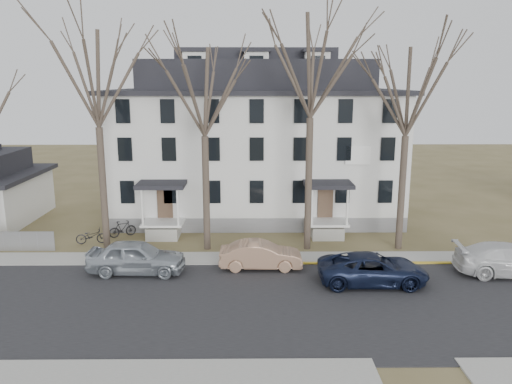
{
  "coord_description": "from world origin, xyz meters",
  "views": [
    {
      "loc": [
        -2.33,
        -18.71,
        9.87
      ],
      "look_at": [
        -2.08,
        9.0,
        3.67
      ],
      "focal_mm": 35.0,
      "sensor_mm": 36.0,
      "label": 1
    }
  ],
  "objects_px": {
    "boarding_house": "(256,143)",
    "bicycle_right": "(122,229)",
    "tree_far_left": "(95,72)",
    "car_silver": "(136,258)",
    "tree_mid_right": "(409,86)",
    "car_navy": "(373,270)",
    "tree_center": "(311,58)",
    "bicycle_left": "(91,237)",
    "tree_mid_left": "(204,86)",
    "car_white": "(511,261)",
    "car_tan": "(261,256)"
  },
  "relations": [
    {
      "from": "boarding_house",
      "to": "bicycle_right",
      "type": "bearing_deg",
      "value": -145.95
    },
    {
      "from": "tree_far_left",
      "to": "car_silver",
      "type": "relative_size",
      "value": 2.71
    },
    {
      "from": "tree_mid_right",
      "to": "car_navy",
      "type": "bearing_deg",
      "value": -117.94
    },
    {
      "from": "tree_far_left",
      "to": "tree_center",
      "type": "relative_size",
      "value": 0.93
    },
    {
      "from": "tree_far_left",
      "to": "bicycle_left",
      "type": "xyz_separation_m",
      "value": [
        -1.21,
        0.92,
        -9.86
      ]
    },
    {
      "from": "tree_far_left",
      "to": "bicycle_right",
      "type": "xyz_separation_m",
      "value": [
        0.35,
        2.31,
        -9.81
      ]
    },
    {
      "from": "tree_mid_left",
      "to": "car_white",
      "type": "height_order",
      "value": "tree_mid_left"
    },
    {
      "from": "bicycle_right",
      "to": "bicycle_left",
      "type": "bearing_deg",
      "value": 101.83
    },
    {
      "from": "tree_center",
      "to": "tree_mid_right",
      "type": "bearing_deg",
      "value": 0.0
    },
    {
      "from": "tree_far_left",
      "to": "bicycle_right",
      "type": "relative_size",
      "value": 7.8
    },
    {
      "from": "bicycle_left",
      "to": "bicycle_right",
      "type": "bearing_deg",
      "value": -58.25
    },
    {
      "from": "tree_far_left",
      "to": "car_silver",
      "type": "xyz_separation_m",
      "value": [
        2.66,
        -3.88,
        -9.48
      ]
    },
    {
      "from": "tree_far_left",
      "to": "bicycle_left",
      "type": "relative_size",
      "value": 7.39
    },
    {
      "from": "car_silver",
      "to": "bicycle_left",
      "type": "xyz_separation_m",
      "value": [
        -3.87,
        4.8,
        -0.37
      ]
    },
    {
      "from": "boarding_house",
      "to": "car_white",
      "type": "distance_m",
      "value": 18.62
    },
    {
      "from": "car_silver",
      "to": "car_tan",
      "type": "distance_m",
      "value": 6.52
    },
    {
      "from": "tree_mid_left",
      "to": "bicycle_left",
      "type": "height_order",
      "value": "tree_mid_left"
    },
    {
      "from": "tree_far_left",
      "to": "bicycle_left",
      "type": "distance_m",
      "value": 9.97
    },
    {
      "from": "tree_mid_right",
      "to": "bicycle_left",
      "type": "height_order",
      "value": "tree_mid_right"
    },
    {
      "from": "tree_far_left",
      "to": "car_silver",
      "type": "distance_m",
      "value": 10.58
    },
    {
      "from": "tree_mid_left",
      "to": "boarding_house",
      "type": "bearing_deg",
      "value": 69.8
    },
    {
      "from": "car_navy",
      "to": "bicycle_left",
      "type": "xyz_separation_m",
      "value": [
        -15.86,
        6.3,
        -0.26
      ]
    },
    {
      "from": "tree_mid_right",
      "to": "car_tan",
      "type": "bearing_deg",
      "value": -158.6
    },
    {
      "from": "bicycle_left",
      "to": "bicycle_right",
      "type": "height_order",
      "value": "bicycle_right"
    },
    {
      "from": "tree_center",
      "to": "tree_mid_right",
      "type": "distance_m",
      "value": 5.7
    },
    {
      "from": "boarding_house",
      "to": "car_white",
      "type": "bearing_deg",
      "value": -43.8
    },
    {
      "from": "tree_mid_right",
      "to": "tree_mid_left",
      "type": "bearing_deg",
      "value": 180.0
    },
    {
      "from": "car_silver",
      "to": "tree_far_left",
      "type": "bearing_deg",
      "value": 36.33
    },
    {
      "from": "tree_mid_right",
      "to": "car_tan",
      "type": "height_order",
      "value": "tree_mid_right"
    },
    {
      "from": "boarding_house",
      "to": "car_silver",
      "type": "relative_size",
      "value": 4.11
    },
    {
      "from": "tree_mid_right",
      "to": "bicycle_right",
      "type": "xyz_separation_m",
      "value": [
        -17.15,
        2.31,
        -9.07
      ]
    },
    {
      "from": "car_tan",
      "to": "bicycle_right",
      "type": "height_order",
      "value": "car_tan"
    },
    {
      "from": "tree_mid_right",
      "to": "car_silver",
      "type": "distance_m",
      "value": 17.65
    },
    {
      "from": "tree_mid_right",
      "to": "car_white",
      "type": "xyz_separation_m",
      "value": [
        4.53,
        -4.34,
        -8.79
      ]
    },
    {
      "from": "boarding_house",
      "to": "bicycle_left",
      "type": "distance_m",
      "value": 13.43
    },
    {
      "from": "tree_center",
      "to": "bicycle_right",
      "type": "height_order",
      "value": "tree_center"
    },
    {
      "from": "car_silver",
      "to": "car_white",
      "type": "distance_m",
      "value": 19.37
    },
    {
      "from": "car_tan",
      "to": "bicycle_right",
      "type": "relative_size",
      "value": 2.5
    },
    {
      "from": "tree_mid_left",
      "to": "car_silver",
      "type": "relative_size",
      "value": 2.52
    },
    {
      "from": "car_navy",
      "to": "car_white",
      "type": "relative_size",
      "value": 0.97
    },
    {
      "from": "tree_far_left",
      "to": "tree_center",
      "type": "height_order",
      "value": "tree_center"
    },
    {
      "from": "boarding_house",
      "to": "tree_far_left",
      "type": "bearing_deg",
      "value": -137.82
    },
    {
      "from": "boarding_house",
      "to": "tree_mid_right",
      "type": "relative_size",
      "value": 1.63
    },
    {
      "from": "car_tan",
      "to": "bicycle_right",
      "type": "distance_m",
      "value": 10.42
    },
    {
      "from": "boarding_house",
      "to": "car_navy",
      "type": "distance_m",
      "value": 15.38
    },
    {
      "from": "car_silver",
      "to": "car_tan",
      "type": "relative_size",
      "value": 1.15
    },
    {
      "from": "tree_center",
      "to": "car_navy",
      "type": "bearing_deg",
      "value": -63.78
    },
    {
      "from": "car_tan",
      "to": "car_white",
      "type": "bearing_deg",
      "value": -94.25
    },
    {
      "from": "tree_mid_left",
      "to": "car_white",
      "type": "bearing_deg",
      "value": -15.14
    },
    {
      "from": "car_white",
      "to": "bicycle_left",
      "type": "relative_size",
      "value": 3.0
    }
  ]
}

